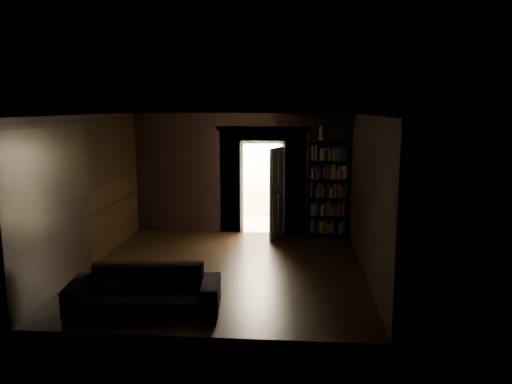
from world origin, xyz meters
TOP-DOWN VIEW (x-y plane):
  - ground at (0.00, 0.00)m, footprint 5.50×5.50m
  - room_walls at (-0.01, 1.07)m, footprint 5.02×5.61m
  - kitchen_alcove at (0.50, 3.87)m, footprint 2.20×1.80m
  - sofa at (-0.89, -1.96)m, footprint 2.25×1.15m
  - bookshelf at (2.00, 2.59)m, footprint 0.92×0.39m
  - refrigerator at (1.06, 4.11)m, footprint 0.75×0.69m
  - door at (0.85, 2.32)m, footprint 0.29×0.83m
  - figurine at (1.82, 2.60)m, footprint 0.11×0.11m
  - bottles at (1.02, 4.02)m, footprint 0.66×0.36m

SIDE VIEW (x-z plane):
  - ground at x=0.00m, z-range 0.00..0.00m
  - sofa at x=-0.89m, z-range 0.00..0.83m
  - refrigerator at x=1.06m, z-range 0.00..1.65m
  - door at x=0.85m, z-range 0.00..2.05m
  - bookshelf at x=2.00m, z-range 0.00..2.20m
  - kitchen_alcove at x=0.50m, z-range -0.09..2.51m
  - room_walls at x=-0.01m, z-range 0.26..3.10m
  - bottles at x=1.02m, z-range 1.65..1.93m
  - figurine at x=1.82m, z-range 2.20..2.52m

